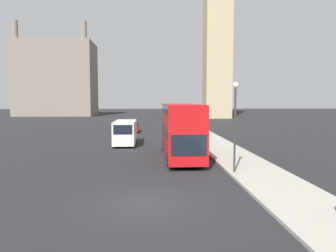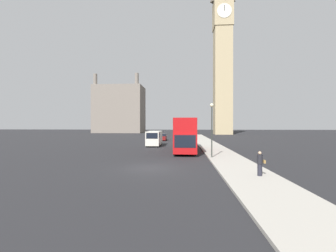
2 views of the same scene
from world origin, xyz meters
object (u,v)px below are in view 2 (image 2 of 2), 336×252
red_double_decker_bus (185,133)px  white_van (154,138)px  street_lamp (212,122)px  parked_sedan (162,137)px  pedestrian (260,164)px  clock_tower (223,48)px

red_double_decker_bus → white_van: size_ratio=1.85×
street_lamp → parked_sedan: street_lamp is taller
street_lamp → red_double_decker_bus: bearing=113.5°
pedestrian → street_lamp: 8.77m
clock_tower → pedestrian: bearing=-97.8°
red_double_decker_bus → street_lamp: 6.81m
clock_tower → parked_sedan: clock_tower is taller
white_van → pedestrian: 23.54m
red_double_decker_bus → street_lamp: street_lamp is taller
parked_sedan → pedestrian: bearing=-74.6°
red_double_decker_bus → pedestrian: bearing=-71.7°
red_double_decker_bus → white_van: red_double_decker_bus is taller
clock_tower → street_lamp: bearing=-100.7°
street_lamp → parked_sedan: 27.77m
street_lamp → white_van: bearing=119.3°
red_double_decker_bus → street_lamp: size_ratio=1.96×
white_van → pedestrian: (9.58, -21.50, -0.36)m
pedestrian → street_lamp: street_lamp is taller
white_van → parked_sedan: white_van is taller
clock_tower → street_lamp: size_ratio=11.47×
street_lamp → parked_sedan: size_ratio=1.26×
clock_tower → red_double_decker_bus: clock_tower is taller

